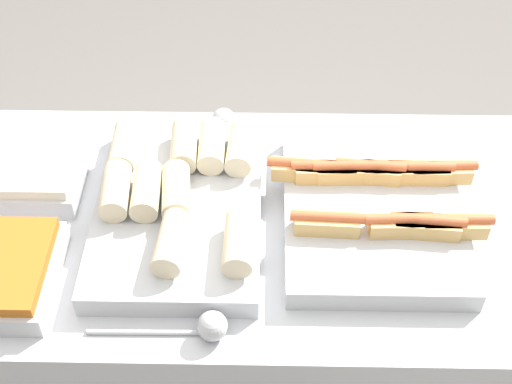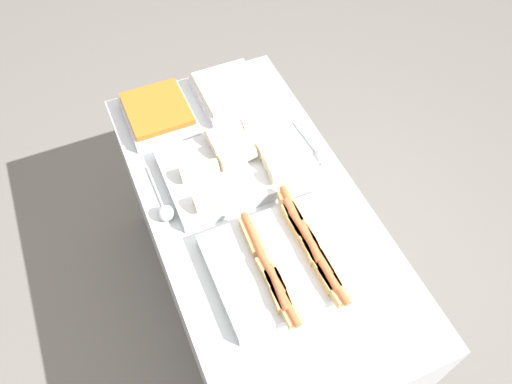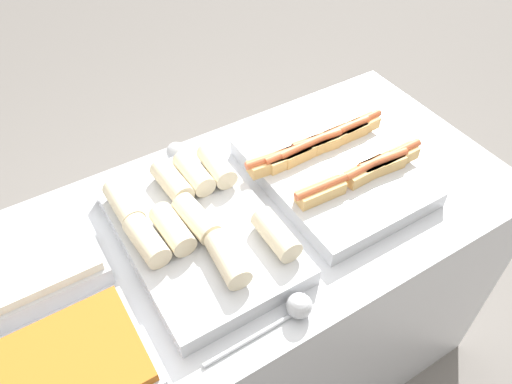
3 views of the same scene
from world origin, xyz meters
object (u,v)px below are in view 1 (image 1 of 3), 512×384
tray_hotdogs (375,206)px  serving_spoon_near (205,327)px  tray_side_back (23,168)px  serving_spoon_far (219,120)px  tray_wraps (179,200)px

tray_hotdogs → serving_spoon_near: (-0.34, -0.31, -0.01)m
tray_side_back → serving_spoon_far: 0.47m
serving_spoon_far → tray_wraps: bearing=-103.4°
serving_spoon_far → tray_hotdogs: bearing=-40.2°
tray_wraps → tray_hotdogs: bearing=-0.6°
tray_wraps → serving_spoon_near: (0.08, -0.31, -0.02)m
tray_hotdogs → serving_spoon_near: tray_hotdogs is taller
tray_hotdogs → serving_spoon_far: tray_hotdogs is taller
tray_side_back → serving_spoon_far: tray_side_back is taller
tray_wraps → serving_spoon_near: size_ratio=1.98×
tray_side_back → tray_hotdogs: bearing=-7.8°
tray_hotdogs → serving_spoon_near: 0.46m
tray_side_back → serving_spoon_near: size_ratio=1.04×
tray_hotdogs → tray_side_back: bearing=172.2°
tray_hotdogs → tray_side_back: (-0.78, 0.11, -0.00)m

